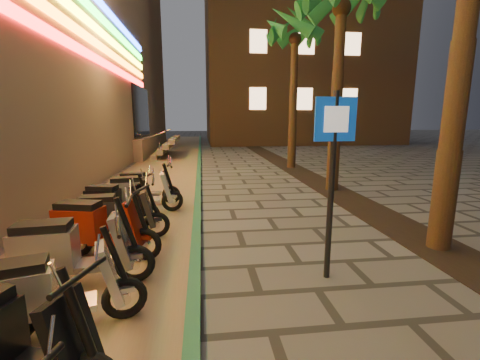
{
  "coord_description": "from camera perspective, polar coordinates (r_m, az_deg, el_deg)",
  "views": [
    {
      "loc": [
        -0.75,
        -3.16,
        2.38
      ],
      "look_at": [
        -0.02,
        2.93,
        1.2
      ],
      "focal_mm": 24.0,
      "sensor_mm": 36.0,
      "label": 1
    }
  ],
  "objects": [
    {
      "name": "green_curb",
      "position": [
        13.37,
        -7.37,
        0.77
      ],
      "size": [
        0.18,
        60.0,
        0.1
      ],
      "primitive_type": "cube",
      "color": "#25643E",
      "rests_on": "ground"
    },
    {
      "name": "palm_d",
      "position": [
        16.17,
        9.76,
        23.48
      ],
      "size": [
        2.97,
        3.02,
        7.16
      ],
      "color": "#472D19",
      "rests_on": "ground"
    },
    {
      "name": "scooter_8",
      "position": [
        6.75,
        -21.71,
        -5.84
      ],
      "size": [
        1.73,
        0.65,
        1.21
      ],
      "rotation": [
        0.0,
        0.0,
        0.11
      ],
      "color": "black",
      "rests_on": "ground"
    },
    {
      "name": "scooter_7",
      "position": [
        6.06,
        -24.3,
        -7.59
      ],
      "size": [
        1.83,
        0.87,
        1.29
      ],
      "rotation": [
        0.0,
        0.0,
        -0.23
      ],
      "color": "black",
      "rests_on": "ground"
    },
    {
      "name": "planting_strip",
      "position": [
        9.55,
        20.58,
        -4.19
      ],
      "size": [
        1.2,
        40.0,
        0.02
      ],
      "primitive_type": "cube",
      "color": "black",
      "rests_on": "ground"
    },
    {
      "name": "pedestrian_sign",
      "position": [
        4.75,
        16.19,
        3.24
      ],
      "size": [
        0.61,
        0.11,
        2.75
      ],
      "rotation": [
        0.0,
        0.0,
        0.06
      ],
      "color": "black",
      "rests_on": "ground"
    },
    {
      "name": "scooter_11",
      "position": [
        9.39,
        -16.93,
        -1.08
      ],
      "size": [
        1.66,
        0.58,
        1.17
      ],
      "rotation": [
        0.0,
        0.0,
        -0.07
      ],
      "color": "black",
      "rests_on": "ground"
    },
    {
      "name": "scooter_6",
      "position": [
        5.16,
        -28.27,
        -11.05
      ],
      "size": [
        1.86,
        0.68,
        1.31
      ],
      "rotation": [
        0.0,
        0.0,
        0.09
      ],
      "color": "black",
      "rests_on": "ground"
    },
    {
      "name": "apartment_block",
      "position": [
        37.87,
        9.32,
        26.27
      ],
      "size": [
        18.0,
        16.06,
        25.0
      ],
      "color": "brown",
      "rests_on": "ground"
    },
    {
      "name": "palm_c",
      "position": [
        11.55,
        17.63,
        27.27
      ],
      "size": [
        2.97,
        3.02,
        6.91
      ],
      "color": "#472D19",
      "rests_on": "ground"
    },
    {
      "name": "scooter_10",
      "position": [
        8.4,
        -17.75,
        -2.24
      ],
      "size": [
        1.79,
        0.81,
        1.26
      ],
      "rotation": [
        0.0,
        0.0,
        0.2
      ],
      "color": "black",
      "rests_on": "ground"
    },
    {
      "name": "ground",
      "position": [
        4.03,
        5.8,
        -25.38
      ],
      "size": [
        120.0,
        120.0,
        0.0
      ],
      "primitive_type": "plane",
      "color": "#474442",
      "rests_on": "ground"
    },
    {
      "name": "scooter_5",
      "position": [
        4.25,
        -31.37,
        -16.76
      ],
      "size": [
        1.69,
        0.88,
        1.2
      ],
      "rotation": [
        0.0,
        0.0,
        0.29
      ],
      "color": "black",
      "rests_on": "ground"
    },
    {
      "name": "scooter_9",
      "position": [
        7.79,
        -21.45,
        -3.76
      ],
      "size": [
        1.67,
        0.77,
        1.18
      ],
      "rotation": [
        0.0,
        0.0,
        -0.21
      ],
      "color": "black",
      "rests_on": "ground"
    },
    {
      "name": "parking_strip",
      "position": [
        13.5,
        -14.59,
        0.41
      ],
      "size": [
        3.4,
        60.0,
        0.01
      ],
      "primitive_type": "cube",
      "color": "#8C7251",
      "rests_on": "ground"
    }
  ]
}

